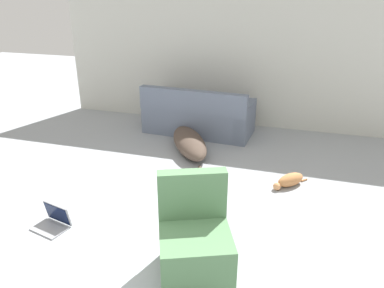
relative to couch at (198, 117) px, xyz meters
name	(u,v)px	position (x,y,z in m)	size (l,w,h in m)	color
wall_back	(241,54)	(0.58, 0.65, 0.98)	(6.53, 0.06, 2.51)	beige
couch	(198,117)	(0.00, 0.00, 0.00)	(1.85, 0.91, 0.82)	slate
dog	(189,142)	(0.07, -0.78, -0.13)	(0.99, 1.55, 0.29)	#4C3D33
cat	(290,180)	(1.61, -1.48, -0.20)	(0.43, 0.45, 0.17)	#BC7A47
laptop_open	(54,220)	(-0.71, -3.07, -0.20)	(0.40, 0.35, 0.24)	gray
side_chair	(195,244)	(0.89, -3.31, 0.02)	(0.79, 0.79, 0.89)	#4C754C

